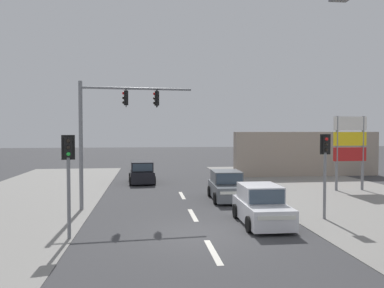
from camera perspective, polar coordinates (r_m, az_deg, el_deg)
The scene contains 12 objects.
ground_plane at distance 13.81m, azimuth 1.71°, elevation -13.52°, with size 140.00×140.00×0.00m, color #3A3A3D.
lane_dash_near at distance 11.92m, azimuth 3.22°, elevation -16.06°, with size 0.20×2.40×0.01m, color silver.
lane_dash_mid at distance 16.69m, azimuth 0.13°, elevation -10.76°, with size 0.20×2.40×0.01m, color silver.
lane_dash_far at distance 21.56m, azimuth -1.53°, elevation -7.83°, with size 0.20×2.40×0.01m, color silver.
traffic_signal_mast at distance 18.00m, azimuth -12.49°, elevation 3.41°, with size 5.28×0.57×6.00m.
pedestal_signal_right_kerb at distance 16.49m, azimuth 19.63°, elevation -2.55°, with size 0.44×0.29×3.56m.
pedestal_signal_left_kerb at distance 13.37m, azimuth -18.31°, elevation -3.59°, with size 0.44×0.31×3.56m.
shopping_plaza_sign at distance 24.98m, azimuth 22.93°, elevation 0.24°, with size 2.10×0.16×4.60m.
shopfront_wall_far at distance 31.97m, azimuth 17.07°, elevation -1.45°, with size 12.00×1.00×3.60m, color #A39384.
hatchback_crossing_left at distance 26.76m, azimuth -7.66°, elevation -4.40°, with size 1.94×3.72×1.53m.
hatchback_oncoming_mid at distance 20.26m, azimuth 5.34°, elevation -6.48°, with size 1.88×3.69×1.53m.
hatchback_oncoming_near at distance 15.30m, azimuth 10.51°, elevation -9.30°, with size 1.84×3.67×1.53m.
Camera 1 is at (-2.01, -13.14, 3.71)m, focal length 35.00 mm.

